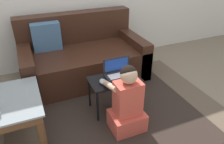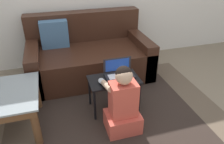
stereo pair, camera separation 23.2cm
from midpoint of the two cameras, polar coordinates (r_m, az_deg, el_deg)
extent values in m
plane|color=#7F705B|center=(2.42, -1.07, -11.54)|extent=(16.00, 16.00, 0.00)
cube|color=brown|center=(2.41, -0.52, -11.69)|extent=(2.33, 2.00, 0.01)
cube|color=#2D231E|center=(2.40, -0.52, -11.60)|extent=(1.68, 1.44, 0.00)
cube|color=#381E14|center=(3.04, -9.49, 2.13)|extent=(1.61, 0.92, 0.41)
cube|color=#381E14|center=(3.21, -11.76, 11.42)|extent=(1.61, 0.20, 0.41)
cube|color=#381E14|center=(2.97, -23.19, 0.43)|extent=(0.16, 0.92, 0.53)
cube|color=#381E14|center=(3.24, 2.93, 5.36)|extent=(0.16, 0.92, 0.53)
cube|color=#426689|center=(3.01, -18.92, 8.66)|extent=(0.36, 0.14, 0.36)
cylinder|color=brown|center=(2.07, -21.11, -14.79)|extent=(0.07, 0.07, 0.41)
cylinder|color=brown|center=(2.52, -22.09, -6.28)|extent=(0.07, 0.07, 0.41)
cube|color=black|center=(2.31, -2.21, -2.07)|extent=(0.54, 0.32, 0.02)
cylinder|color=black|center=(2.26, -6.75, -9.21)|extent=(0.02, 0.02, 0.37)
cylinder|color=black|center=(2.40, 4.58, -6.36)|extent=(0.02, 0.02, 0.37)
cylinder|color=black|center=(2.47, -8.62, -5.51)|extent=(0.02, 0.02, 0.37)
cylinder|color=black|center=(2.60, 1.85, -3.13)|extent=(0.02, 0.02, 0.37)
cube|color=#232328|center=(2.35, -0.85, -0.98)|extent=(0.31, 0.17, 0.02)
cube|color=silver|center=(2.33, -0.70, -0.91)|extent=(0.25, 0.10, 0.00)
cube|color=#232328|center=(2.37, -1.63, 1.90)|extent=(0.31, 0.01, 0.17)
cube|color=#1E47B7|center=(2.37, -1.60, 1.86)|extent=(0.27, 0.00, 0.14)
ellipsoid|color=#B2B7C1|center=(2.23, -5.37, -2.60)|extent=(0.07, 0.10, 0.04)
cube|color=#CC4C3D|center=(2.22, 0.77, -12.71)|extent=(0.33, 0.27, 0.20)
cube|color=#CC4C3D|center=(2.05, 0.82, -7.06)|extent=(0.25, 0.18, 0.35)
sphere|color=tan|center=(1.91, 0.87, -0.98)|extent=(0.16, 0.16, 0.16)
sphere|color=black|center=(1.91, 0.76, -0.48)|extent=(0.15, 0.15, 0.15)
cylinder|color=tan|center=(2.07, -3.62, -3.80)|extent=(0.06, 0.29, 0.14)
cylinder|color=tan|center=(2.14, 2.19, -2.47)|extent=(0.06, 0.29, 0.14)
camera|label=1|loc=(0.12, -92.86, -1.63)|focal=35.00mm
camera|label=2|loc=(0.12, 87.14, 1.63)|focal=35.00mm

